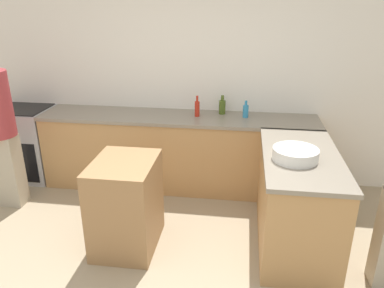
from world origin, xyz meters
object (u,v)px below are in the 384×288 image
dish_soap_bottle (246,111)px  hot_sauce_bottle (197,108)px  island_table (126,204)px  olive_oil_bottle (222,107)px  mixing_bowl (295,154)px  range_oven (26,143)px

dish_soap_bottle → hot_sauce_bottle: 0.57m
island_table → olive_oil_bottle: (0.79, 1.43, 0.58)m
mixing_bowl → dish_soap_bottle: bearing=110.3°
island_table → mixing_bowl: (1.51, 0.14, 0.54)m
range_oven → island_table: (1.75, -1.27, -0.03)m
olive_oil_bottle → hot_sauce_bottle: bearing=-153.5°
island_table → hot_sauce_bottle: bearing=68.7°
island_table → hot_sauce_bottle: (0.50, 1.29, 0.58)m
mixing_bowl → range_oven: bearing=161.0°
mixing_bowl → hot_sauce_bottle: (-1.00, 1.14, 0.05)m
island_table → mixing_bowl: bearing=5.5°
mixing_bowl → olive_oil_bottle: bearing=119.1°
hot_sauce_bottle → olive_oil_bottle: bearing=26.5°
dish_soap_bottle → range_oven: bearing=-178.8°
island_table → hot_sauce_bottle: 1.50m
range_oven → olive_oil_bottle: size_ratio=4.12×
mixing_bowl → island_table: bearing=-174.5°
range_oven → mixing_bowl: size_ratio=2.37×
island_table → olive_oil_bottle: size_ratio=3.85×
range_oven → island_table: bearing=-35.9°
range_oven → mixing_bowl: 3.48m
range_oven → dish_soap_bottle: 2.87m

